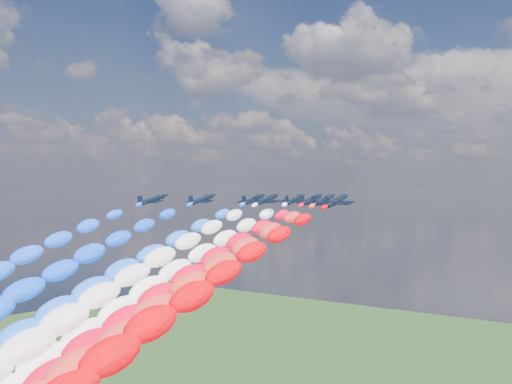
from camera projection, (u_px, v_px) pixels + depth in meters
The scene contains 15 objects.
jet_0 at pixel (152, 200), 168.03m from camera, with size 8.17×10.95×2.41m, color black, non-canonical shape.
jet_1 at pixel (202, 200), 171.13m from camera, with size 8.17×10.95×2.41m, color black, non-canonical shape.
trail_1 at pixel (7, 313), 127.55m from camera, with size 7.29×109.64×48.89m, color blue, non-canonical shape.
jet_2 at pixel (253, 200), 172.16m from camera, with size 8.17×10.95×2.41m, color black, non-canonical shape.
trail_2 at pixel (78, 312), 128.59m from camera, with size 7.29×109.64×48.89m, color blue, non-canonical shape.
jet_3 at pixel (266, 200), 163.56m from camera, with size 8.17×10.95×2.41m, color black, non-canonical shape.
trail_3 at pixel (82, 320), 119.98m from camera, with size 7.29×109.64×48.89m, color white, non-canonical shape.
jet_4 at pixel (295, 200), 172.79m from camera, with size 8.17×10.95×2.41m, color black, non-canonical shape.
trail_4 at pixel (134, 311), 129.22m from camera, with size 7.29×109.64×48.89m, color white, non-canonical shape.
jet_5 at pixel (311, 200), 162.91m from camera, with size 8.17×10.95×2.41m, color black, non-canonical shape.
trail_5 at pixel (143, 321), 119.34m from camera, with size 7.29×109.64×48.89m, color #FB0325, non-canonical shape.
jet_6 at pixel (323, 200), 149.54m from camera, with size 8.17×10.95×2.41m, color black, non-canonical shape.
trail_6 at pixel (138, 337), 105.96m from camera, with size 7.29×109.64×48.89m, color red, non-canonical shape.
jet_7 at pixel (336, 201), 136.65m from camera, with size 8.17×10.95×2.41m, color black, non-canonical shape.
trail_7 at pixel (132, 357), 93.07m from camera, with size 7.29×109.64×48.89m, color #EA0007, non-canonical shape.
Camera 1 is at (100.22, -121.53, 101.46)m, focal length 45.45 mm.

